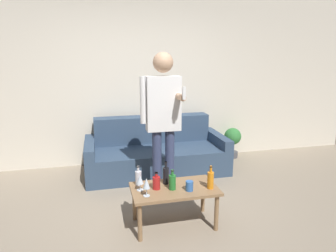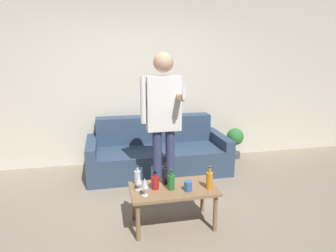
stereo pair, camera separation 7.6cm
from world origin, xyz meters
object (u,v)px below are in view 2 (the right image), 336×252
(coffee_table, at_px, (173,192))
(person_standing_front, at_px, (163,113))
(couch, at_px, (157,152))
(bottle_orange, at_px, (209,180))

(coffee_table, xyz_separation_m, person_standing_front, (0.03, 0.68, 0.70))
(couch, height_order, person_standing_front, person_standing_front)
(couch, bearing_deg, coffee_table, -94.29)
(couch, height_order, coffee_table, couch)
(couch, xyz_separation_m, person_standing_front, (-0.08, -0.89, 0.79))
(couch, height_order, bottle_orange, couch)
(coffee_table, distance_m, bottle_orange, 0.40)
(coffee_table, relative_size, bottle_orange, 3.66)
(couch, relative_size, coffee_table, 2.38)
(couch, relative_size, bottle_orange, 8.72)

